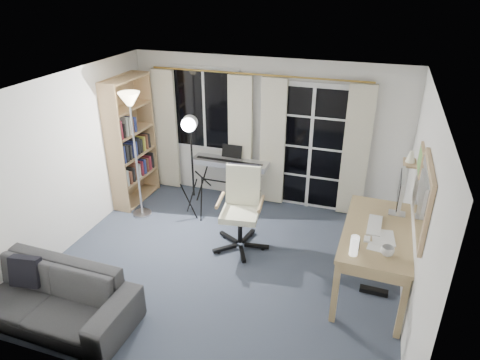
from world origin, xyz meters
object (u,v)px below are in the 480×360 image
at_px(bookshelf, 129,145).
at_px(monitor, 401,191).
at_px(sofa, 42,288).
at_px(keyboard_piano, 230,164).
at_px(desk, 377,237).
at_px(studio_light, 190,136).
at_px(office_chair, 242,201).
at_px(mug, 388,250).
at_px(torchiere_lamp, 132,119).

height_order(bookshelf, monitor, bookshelf).
height_order(bookshelf, sofa, bookshelf).
height_order(keyboard_piano, sofa, keyboard_piano).
relative_size(desk, sofa, 0.76).
distance_m(keyboard_piano, sofa, 3.43).
distance_m(bookshelf, studio_light, 1.35).
distance_m(office_chair, sofa, 2.69).
xyz_separation_m(studio_light, office_chair, (0.93, -0.39, -0.71)).
bearing_deg(keyboard_piano, mug, -38.74).
bearing_deg(monitor, studio_light, 174.43).
relative_size(keyboard_piano, mug, 9.29).
xyz_separation_m(bookshelf, monitor, (4.20, -0.67, 0.16)).
bearing_deg(monitor, bookshelf, 172.76).
relative_size(torchiere_lamp, desk, 1.26).
bearing_deg(keyboard_piano, sofa, -107.27).
relative_size(bookshelf, monitor, 3.48).
relative_size(bookshelf, keyboard_piano, 1.65).
bearing_deg(torchiere_lamp, office_chair, -7.80).
xyz_separation_m(studio_light, monitor, (2.95, -0.39, -0.24)).
bearing_deg(keyboard_piano, studio_light, -115.14).
xyz_separation_m(bookshelf, torchiere_lamp, (0.40, -0.44, 0.61)).
xyz_separation_m(monitor, mug, (-0.10, -0.95, -0.25)).
relative_size(torchiere_lamp, monitor, 3.31).
distance_m(bookshelf, keyboard_piano, 1.69).
bearing_deg(bookshelf, keyboard_piano, 16.60).
bearing_deg(sofa, monitor, 31.50).
bearing_deg(torchiere_lamp, monitor, -3.54).
distance_m(desk, mug, 0.54).
bearing_deg(sofa, keyboard_piano, 73.15).
bearing_deg(desk, keyboard_piano, 148.85).
bearing_deg(torchiere_lamp, desk, -10.76).
xyz_separation_m(studio_light, mug, (2.85, -1.34, -0.48)).
bearing_deg(desk, office_chair, 168.29).
bearing_deg(office_chair, mug, -33.78).
bearing_deg(monitor, torchiere_lamp, 178.34).
xyz_separation_m(bookshelf, sofa, (0.55, -2.81, -0.59)).
height_order(torchiere_lamp, keyboard_piano, torchiere_lamp).
xyz_separation_m(torchiere_lamp, monitor, (3.80, -0.24, -0.46)).
height_order(studio_light, office_chair, studio_light).
relative_size(office_chair, monitor, 1.92).
bearing_deg(office_chair, sofa, -135.21).
bearing_deg(studio_light, sofa, -118.74).
xyz_separation_m(desk, mug, (0.10, -0.50, 0.17)).
height_order(bookshelf, torchiere_lamp, bookshelf).
relative_size(bookshelf, mug, 15.32).
bearing_deg(keyboard_piano, monitor, -22.40).
distance_m(bookshelf, torchiere_lamp, 0.85).
relative_size(office_chair, desk, 0.73).
bearing_deg(bookshelf, sofa, -77.44).
bearing_deg(keyboard_piano, office_chair, -62.06).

